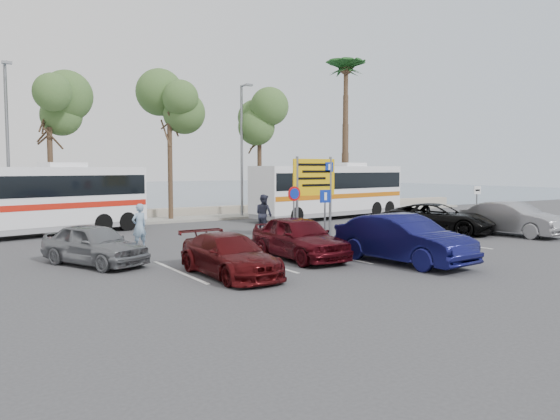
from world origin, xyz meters
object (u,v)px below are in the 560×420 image
coach_bus_left (29,202)px  pedestrian_near (139,226)px  car_silver_a (94,244)px  car_blue (403,239)px  coach_bus_right (330,193)px  suv_black (438,218)px  pedestrian_far (264,214)px  street_lamp_left (7,137)px  car_silver_b (512,219)px  car_red (299,237)px  street_lamp_right (242,144)px  direction_sign (314,183)px  car_maroon (230,255)px

coach_bus_left → pedestrian_near: size_ratio=6.34×
car_silver_a → car_blue: (8.60, -5.00, 0.12)m
coach_bus_right → car_silver_a: size_ratio=2.86×
suv_black → pedestrian_far: pedestrian_far is taller
street_lamp_left → coach_bus_right: (17.50, -3.02, -3.01)m
car_silver_b → pedestrian_near: size_ratio=2.69×
car_blue → car_red: bearing=128.3°
car_silver_b → suv_black: bearing=133.1°
street_lamp_left → car_blue: street_lamp_left is taller
street_lamp_right → car_silver_b: street_lamp_right is taller
car_silver_b → pedestrian_near: (-15.90, 5.07, 0.10)m
direction_sign → suv_black: size_ratio=0.70×
street_lamp_left → coach_bus_right: size_ratio=0.71×
car_silver_a → car_red: (6.20, -2.51, 0.07)m
street_lamp_left → street_lamp_right: same height
car_silver_a → car_blue: bearing=-54.2°
car_silver_b → car_silver_a: bearing=169.7°
pedestrian_near → direction_sign: bearing=154.4°
coach_bus_left → car_silver_b: bearing=-30.8°
coach_bus_right → car_blue: coach_bus_right is taller
car_silver_a → pedestrian_far: 9.86m
coach_bus_left → car_silver_a: (0.70, -9.00, -0.89)m
coach_bus_right → car_silver_a: bearing=-151.2°
pedestrian_far → street_lamp_left: bearing=42.0°
coach_bus_right → car_silver_b: size_ratio=2.41×
car_silver_a → car_red: size_ratio=0.91×
coach_bus_right → suv_black: 9.06m
direction_sign → suv_black: 6.46m
direction_sign → car_silver_b: (8.40, -4.00, -1.66)m
street_lamp_right → car_red: street_lamp_right is taller
car_silver_a → pedestrian_near: pedestrian_near is taller
street_lamp_left → car_blue: size_ratio=1.67×
pedestrian_near → car_silver_b: bearing=144.7°
car_silver_a → pedestrian_far: size_ratio=2.11×
street_lamp_left → car_silver_b: (19.40, -14.33, -3.83)m
street_lamp_right → coach_bus_left: 13.26m
coach_bus_right → street_lamp_right: bearing=146.1°
coach_bus_left → car_silver_a: 9.07m
coach_bus_left → pedestrian_far: coach_bus_left is taller
coach_bus_right → coach_bus_left: bearing=180.0°
car_blue → street_lamp_right: bearing=73.5°
car_silver_a → pedestrian_far: pedestrian_far is taller
street_lamp_right → coach_bus_right: (4.50, -3.02, -3.01)m
direction_sign → car_blue: (-1.26, -6.70, -1.64)m
direction_sign → pedestrian_far: size_ratio=1.93×
street_lamp_right → car_maroon: 18.70m
street_lamp_left → direction_sign: bearing=-43.2°
car_silver_a → car_blue: car_blue is taller
suv_black → street_lamp_left: bearing=118.3°
street_lamp_left → car_silver_b: size_ratio=1.71×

